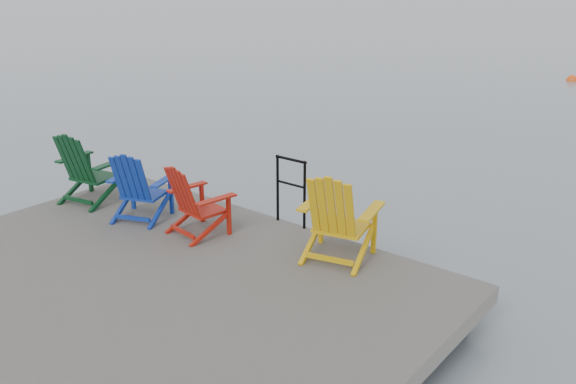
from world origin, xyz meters
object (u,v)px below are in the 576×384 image
Objects in this scene: chair_red at (195,200)px; handrail at (291,185)px; chair_blue at (139,185)px; chair_green at (87,167)px; chair_yellow at (338,216)px; buoy_a at (572,81)px.

handrail is at bearing 62.50° from chair_red.
chair_green is at bearing 160.55° from chair_blue.
chair_yellow reaches higher than buoy_a.
chair_green reaches higher than handrail.
handrail is 17.52m from buoy_a.
chair_red is at bearing -88.81° from buoy_a.
chair_blue is at bearing -164.33° from chair_red.
chair_blue reaches higher than handrail.
chair_blue is 0.95m from chair_red.
buoy_a is at bearing 93.63° from handrail.
handrail is 2.00m from chair_blue.
chair_green is at bearing 175.79° from chair_yellow.
buoy_a is (1.65, 18.60, -1.02)m from chair_green.
chair_red is at bearing -6.02° from chair_green.
handrail is at bearing 12.19° from chair_blue.
chair_yellow is at bearing -8.55° from chair_blue.
chair_blue is 0.89× the size of chair_yellow.
chair_red is at bearing -126.10° from handrail.
chair_red is (0.94, 0.12, -0.02)m from chair_blue.
chair_yellow is (3.81, 0.66, 0.01)m from chair_green.
chair_red is at bearing -178.14° from chair_yellow.
chair_green is at bearing -95.07° from buoy_a.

